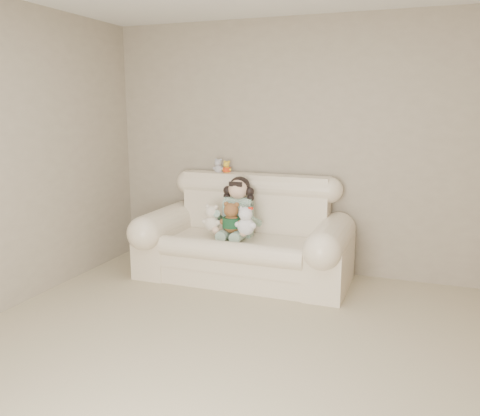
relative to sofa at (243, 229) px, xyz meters
The scene contains 9 objects.
floor 2.15m from the sofa, 72.85° to the right, with size 5.00×5.00×0.00m, color tan.
wall_back 1.12m from the sofa, 39.37° to the left, with size 4.50×4.50×0.00m, color tan.
sofa is the anchor object (origin of this frame).
seated_child 0.24m from the sofa, 137.06° to the left, with size 0.37×0.45×0.62m, color #276B48, non-canonical shape.
brown_teddy 0.22m from the sofa, 127.53° to the right, with size 0.23×0.18×0.36m, color brown, non-canonical shape.
white_cat 0.23m from the sofa, 61.92° to the right, with size 0.22×0.17×0.34m, color silver, non-canonical shape.
cream_teddy 0.35m from the sofa, 158.38° to the right, with size 0.20×0.15×0.31m, color white, non-canonical shape.
yellow_mini_bear 0.76m from the sofa, 131.63° to the left, with size 0.11×0.08×0.17m, color yellow, non-canonical shape.
grey_mini_plush 0.81m from the sofa, 139.08° to the left, with size 0.12×0.09×0.19m, color silver, non-canonical shape.
Camera 1 is at (1.03, -2.53, 1.71)m, focal length 37.12 mm.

